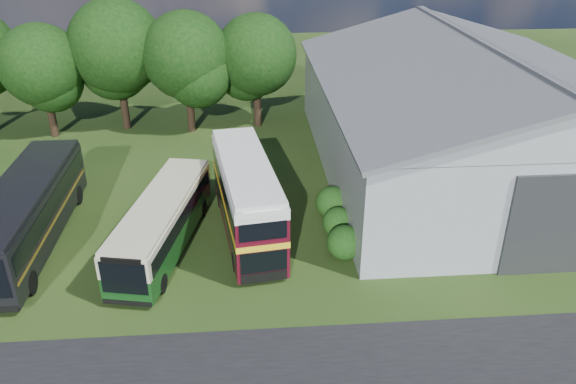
{
  "coord_description": "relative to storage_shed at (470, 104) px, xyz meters",
  "views": [
    {
      "loc": [
        1.13,
        -16.55,
        15.1
      ],
      "look_at": [
        3.04,
        8.0,
        2.56
      ],
      "focal_mm": 35.0,
      "sensor_mm": 36.0,
      "label": 1
    }
  ],
  "objects": [
    {
      "name": "ground",
      "position": [
        -15.0,
        -15.98,
        -4.17
      ],
      "size": [
        120.0,
        120.0,
        0.0
      ],
      "primitive_type": "plane",
      "color": "#1A320F",
      "rests_on": "ground"
    },
    {
      "name": "storage_shed",
      "position": [
        0.0,
        0.0,
        0.0
      ],
      "size": [
        18.8,
        24.8,
        8.15
      ],
      "color": "gray",
      "rests_on": "ground"
    },
    {
      "name": "tree_left_b",
      "position": [
        -28.0,
        7.52,
        1.09
      ],
      "size": [
        5.78,
        5.78,
        8.16
      ],
      "color": "black",
      "rests_on": "ground"
    },
    {
      "name": "tree_mid",
      "position": [
        -23.0,
        8.82,
        2.02
      ],
      "size": [
        6.8,
        6.8,
        9.6
      ],
      "color": "black",
      "rests_on": "ground"
    },
    {
      "name": "tree_right_a",
      "position": [
        -18.0,
        7.82,
        1.52
      ],
      "size": [
        6.26,
        6.26,
        8.83
      ],
      "color": "black",
      "rests_on": "ground"
    },
    {
      "name": "tree_right_b",
      "position": [
        -13.0,
        8.62,
        1.27
      ],
      "size": [
        5.98,
        5.98,
        8.45
      ],
      "color": "black",
      "rests_on": "ground"
    },
    {
      "name": "shrub_front",
      "position": [
        -9.4,
        -9.98,
        -4.17
      ],
      "size": [
        1.7,
        1.7,
        1.7
      ],
      "primitive_type": "sphere",
      "color": "#194714",
      "rests_on": "ground"
    },
    {
      "name": "shrub_mid",
      "position": [
        -9.4,
        -7.98,
        -4.17
      ],
      "size": [
        1.6,
        1.6,
        1.6
      ],
      "primitive_type": "sphere",
      "color": "#194714",
      "rests_on": "ground"
    },
    {
      "name": "shrub_back",
      "position": [
        -9.4,
        -5.98,
        -4.17
      ],
      "size": [
        1.8,
        1.8,
        1.8
      ],
      "primitive_type": "sphere",
      "color": "#194714",
      "rests_on": "ground"
    },
    {
      "name": "bus_green_single",
      "position": [
        -18.11,
        -8.58,
        -2.72
      ],
      "size": [
        4.19,
        10.08,
        2.71
      ],
      "rotation": [
        0.0,
        0.0,
        -0.2
      ],
      "color": "black",
      "rests_on": "ground"
    },
    {
      "name": "bus_maroon_double",
      "position": [
        -14.0,
        -7.49,
        -2.14
      ],
      "size": [
        3.71,
        9.71,
        4.07
      ],
      "rotation": [
        0.0,
        0.0,
        0.14
      ],
      "color": "black",
      "rests_on": "ground"
    },
    {
      "name": "bus_dark_single",
      "position": [
        -24.75,
        -7.65,
        -2.43
      ],
      "size": [
        2.87,
        11.86,
        3.26
      ],
      "rotation": [
        0.0,
        0.0,
        0.01
      ],
      "color": "black",
      "rests_on": "ground"
    }
  ]
}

